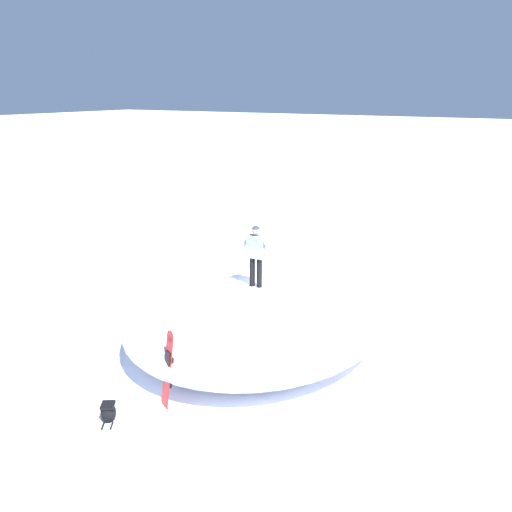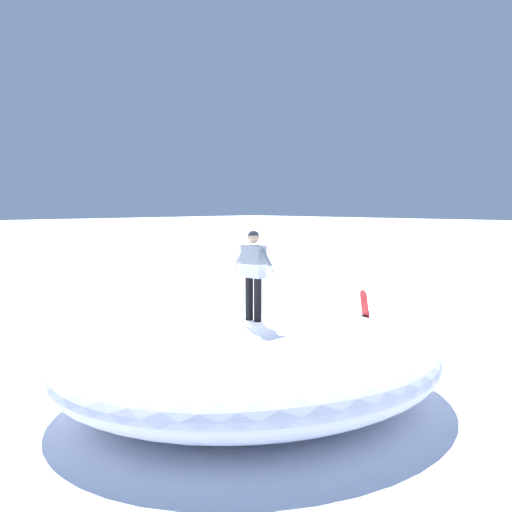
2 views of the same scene
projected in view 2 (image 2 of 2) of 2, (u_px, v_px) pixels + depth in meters
ground at (213, 400)px, 10.32m from camera, size 240.00×240.00×0.00m
snow_mound at (253, 359)px, 10.28m from camera, size 7.91×7.14×1.49m
snowboarder_standing at (253, 268)px, 9.99m from camera, size 0.25×0.98×1.60m
snowboard_primary_upright at (366, 326)px, 12.55m from camera, size 0.35×0.37×1.67m
backpack_near at (418, 352)px, 12.87m from camera, size 0.52×0.46×0.40m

